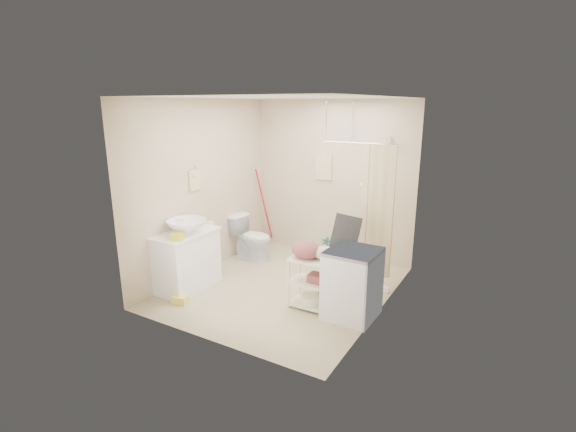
# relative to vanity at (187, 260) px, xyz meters

# --- Properties ---
(floor) EXTENTS (3.20, 3.20, 0.00)m
(floor) POSITION_rel_vanity_xyz_m (1.16, 0.68, -0.41)
(floor) COLOR tan
(floor) RESTS_ON ground
(ceiling) EXTENTS (2.80, 3.20, 0.04)m
(ceiling) POSITION_rel_vanity_xyz_m (1.16, 0.68, 2.19)
(ceiling) COLOR silver
(ceiling) RESTS_ON ground
(wall_back) EXTENTS (2.80, 0.04, 2.60)m
(wall_back) POSITION_rel_vanity_xyz_m (1.16, 2.28, 0.89)
(wall_back) COLOR beige
(wall_back) RESTS_ON ground
(wall_front) EXTENTS (2.80, 0.04, 2.60)m
(wall_front) POSITION_rel_vanity_xyz_m (1.16, -0.92, 0.89)
(wall_front) COLOR beige
(wall_front) RESTS_ON ground
(wall_left) EXTENTS (0.04, 3.20, 2.60)m
(wall_left) POSITION_rel_vanity_xyz_m (-0.24, 0.68, 0.89)
(wall_left) COLOR beige
(wall_left) RESTS_ON ground
(wall_right) EXTENTS (0.04, 3.20, 2.60)m
(wall_right) POSITION_rel_vanity_xyz_m (2.56, 0.68, 0.89)
(wall_right) COLOR beige
(wall_right) RESTS_ON ground
(vanity) EXTENTS (0.52, 0.93, 0.82)m
(vanity) POSITION_rel_vanity_xyz_m (0.00, 0.00, 0.00)
(vanity) COLOR silver
(vanity) RESTS_ON ground
(sink) EXTENTS (0.67, 0.67, 0.19)m
(sink) POSITION_rel_vanity_xyz_m (0.04, -0.01, 0.50)
(sink) COLOR white
(sink) RESTS_ON vanity
(counter_basket) EXTENTS (0.19, 0.17, 0.09)m
(counter_basket) POSITION_rel_vanity_xyz_m (0.13, -0.29, 0.45)
(counter_basket) COLOR gold
(counter_basket) RESTS_ON vanity
(floor_basket) EXTENTS (0.31, 0.27, 0.14)m
(floor_basket) POSITION_rel_vanity_xyz_m (0.25, -0.43, -0.34)
(floor_basket) COLOR #F2DD4F
(floor_basket) RESTS_ON ground
(toilet) EXTENTS (0.75, 0.46, 0.73)m
(toilet) POSITION_rel_vanity_xyz_m (0.12, 1.40, -0.04)
(toilet) COLOR silver
(toilet) RESTS_ON ground
(mop) EXTENTS (0.16, 0.16, 1.41)m
(mop) POSITION_rel_vanity_xyz_m (-0.15, 2.13, 0.30)
(mop) COLOR #B51022
(mop) RESTS_ON ground
(potted_plant_a) EXTENTS (0.20, 0.15, 0.34)m
(potted_plant_a) POSITION_rel_vanity_xyz_m (1.16, 2.11, -0.24)
(potted_plant_a) COLOR #9C5937
(potted_plant_a) RESTS_ON ground
(potted_plant_b) EXTENTS (0.20, 0.17, 0.35)m
(potted_plant_b) POSITION_rel_vanity_xyz_m (1.36, 2.11, -0.23)
(potted_plant_b) COLOR brown
(potted_plant_b) RESTS_ON ground
(hanging_towel) EXTENTS (0.28, 0.03, 0.42)m
(hanging_towel) POSITION_rel_vanity_xyz_m (1.01, 2.26, 1.09)
(hanging_towel) COLOR beige
(hanging_towel) RESTS_ON wall_back
(towel_ring) EXTENTS (0.04, 0.22, 0.34)m
(towel_ring) POSITION_rel_vanity_xyz_m (-0.22, 0.48, 1.06)
(towel_ring) COLOR #D6CD82
(towel_ring) RESTS_ON wall_left
(tp_holder) EXTENTS (0.08, 0.12, 0.14)m
(tp_holder) POSITION_rel_vanity_xyz_m (-0.20, 0.73, 0.31)
(tp_holder) COLOR white
(tp_holder) RESTS_ON wall_left
(shower) EXTENTS (1.10, 1.10, 2.10)m
(shower) POSITION_rel_vanity_xyz_m (2.01, 1.73, 0.64)
(shower) COLOR white
(shower) RESTS_ON ground
(shampoo_bottle_a) EXTENTS (0.09, 0.09, 0.23)m
(shampoo_bottle_a) POSITION_rel_vanity_xyz_m (1.78, 2.19, 1.03)
(shampoo_bottle_a) COLOR silver
(shampoo_bottle_a) RESTS_ON shower
(shampoo_bottle_b) EXTENTS (0.11, 0.11, 0.19)m
(shampoo_bottle_b) POSITION_rel_vanity_xyz_m (1.85, 2.22, 1.01)
(shampoo_bottle_b) COLOR #394AB1
(shampoo_bottle_b) RESTS_ON shower
(washing_machine) EXTENTS (0.60, 0.62, 0.85)m
(washing_machine) POSITION_rel_vanity_xyz_m (2.30, 0.39, 0.02)
(washing_machine) COLOR silver
(washing_machine) RESTS_ON ground
(laundry_rack) EXTENTS (0.58, 0.34, 0.80)m
(laundry_rack) POSITION_rel_vanity_xyz_m (1.80, 0.34, -0.01)
(laundry_rack) COLOR silver
(laundry_rack) RESTS_ON ground
(ironing_board) EXTENTS (0.35, 0.16, 1.20)m
(ironing_board) POSITION_rel_vanity_xyz_m (2.02, 0.63, 0.19)
(ironing_board) COLOR black
(ironing_board) RESTS_ON ground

